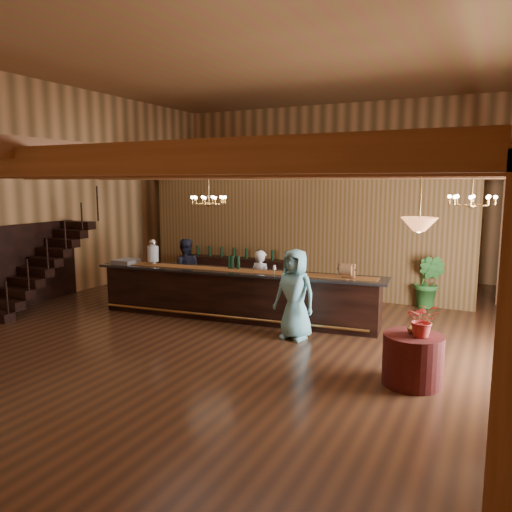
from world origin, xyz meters
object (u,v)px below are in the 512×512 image
at_px(chandelier_left, 209,200).
at_px(round_table, 413,360).
at_px(bartender, 261,282).
at_px(backbar_shelf, 240,274).
at_px(pendant_lamp, 419,224).
at_px(guest, 295,294).
at_px(chandelier_right, 472,200).
at_px(staff_second, 185,271).
at_px(floor_plant, 429,282).
at_px(beverage_dispenser, 153,252).
at_px(raffle_drum, 347,270).
at_px(tasting_bar, 235,294).

bearing_deg(chandelier_left, round_table, -26.13).
bearing_deg(bartender, backbar_shelf, -39.86).
distance_m(pendant_lamp, guest, 3.13).
height_order(chandelier_left, guest, chandelier_left).
bearing_deg(chandelier_left, chandelier_right, -0.86).
distance_m(bartender, staff_second, 2.11).
bearing_deg(floor_plant, beverage_dispenser, -152.33).
relative_size(raffle_drum, chandelier_right, 0.42).
bearing_deg(floor_plant, pendant_lamp, -85.30).
distance_m(raffle_drum, guest, 1.23).
xyz_separation_m(raffle_drum, floor_plant, (1.26, 2.69, -0.62)).
bearing_deg(floor_plant, chandelier_right, -69.00).
height_order(chandelier_right, floor_plant, chandelier_right).
xyz_separation_m(beverage_dispenser, raffle_drum, (4.53, 0.35, -0.11)).
xyz_separation_m(tasting_bar, bartender, (0.28, 0.72, 0.18)).
height_order(backbar_shelf, floor_plant, floor_plant).
relative_size(beverage_dispenser, floor_plant, 0.46).
height_order(tasting_bar, beverage_dispenser, beverage_dispenser).
distance_m(chandelier_right, guest, 3.64).
bearing_deg(tasting_bar, staff_second, 151.86).
distance_m(pendant_lamp, bartender, 4.97).
distance_m(bartender, floor_plant, 4.04).
bearing_deg(chandelier_right, staff_second, 176.78).
distance_m(tasting_bar, pendant_lamp, 4.91).
distance_m(round_table, floor_plant, 4.89).
bearing_deg(guest, beverage_dispenser, -179.32).
bearing_deg(chandelier_left, bartender, 11.25).
relative_size(round_table, guest, 0.51).
bearing_deg(chandelier_right, chandelier_left, 179.14).
height_order(beverage_dispenser, raffle_drum, beverage_dispenser).
distance_m(tasting_bar, round_table, 4.55).
xyz_separation_m(tasting_bar, beverage_dispenser, (-2.10, -0.16, 0.82)).
xyz_separation_m(raffle_drum, chandelier_right, (2.21, 0.20, 1.42)).
xyz_separation_m(raffle_drum, bartender, (-2.15, 0.53, -0.53)).
distance_m(round_table, pendant_lamp, 2.02).
bearing_deg(pendant_lamp, chandelier_right, 76.89).
height_order(guest, floor_plant, guest).
bearing_deg(floor_plant, backbar_shelf, -178.82).
relative_size(chandelier_left, pendant_lamp, 0.89).
distance_m(tasting_bar, bartender, 0.79).
bearing_deg(chandelier_left, guest, -24.07).
bearing_deg(floor_plant, bartender, -147.66).
height_order(pendant_lamp, floor_plant, pendant_lamp).
height_order(bartender, guest, guest).
bearing_deg(tasting_bar, beverage_dispenser, 178.54).
distance_m(beverage_dispenser, guest, 3.85).
height_order(round_table, guest, guest).
xyz_separation_m(raffle_drum, backbar_shelf, (-3.79, 2.58, -0.82)).
bearing_deg(tasting_bar, floor_plant, 32.24).
distance_m(raffle_drum, staff_second, 4.32).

